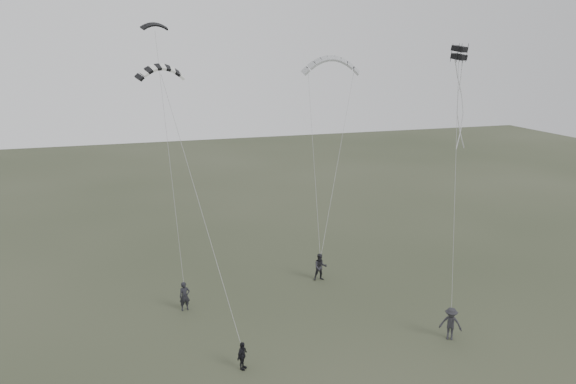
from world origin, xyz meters
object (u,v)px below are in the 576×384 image
object	(u,v)px
flyer_left	(185,296)
flyer_center	(242,356)
kite_pale_large	(331,58)
kite_box	(459,53)
flyer_far	(451,324)
kite_dark_small	(154,24)
kite_striped	(160,67)
flyer_right	(320,267)

from	to	relation	value
flyer_left	flyer_center	xyz separation A→B (m)	(1.87, -7.44, -0.17)
kite_pale_large	kite_box	bearing A→B (deg)	-67.73
flyer_center	kite_pale_large	bearing A→B (deg)	8.63
flyer_center	kite_pale_large	size ratio (longest dim) A/B	0.32
flyer_far	kite_dark_small	distance (m)	25.83
kite_pale_large	kite_box	size ratio (longest dim) A/B	6.18
flyer_far	kite_dark_small	size ratio (longest dim) A/B	1.09
flyer_center	kite_striped	world-z (taller)	kite_striped
flyer_right	kite_dark_small	xyz separation A→B (m)	(-9.83, 5.02, 16.09)
flyer_center	flyer_far	size ratio (longest dim) A/B	0.79
kite_dark_small	kite_striped	bearing A→B (deg)	-106.28
kite_striped	kite_box	world-z (taller)	kite_box
kite_dark_small	kite_box	world-z (taller)	kite_dark_small
flyer_far	kite_pale_large	bearing A→B (deg)	125.39
flyer_left	kite_pale_large	bearing A→B (deg)	30.85
flyer_left	kite_pale_large	size ratio (longest dim) A/B	0.39
flyer_left	kite_dark_small	distance (m)	17.52
flyer_left	kite_dark_small	size ratio (longest dim) A/B	1.05
kite_dark_small	kite_box	size ratio (longest dim) A/B	2.32
kite_striped	kite_box	distance (m)	16.76
flyer_far	kite_dark_small	bearing A→B (deg)	168.85
kite_pale_large	kite_striped	distance (m)	17.65
flyer_right	kite_pale_large	world-z (taller)	kite_pale_large
kite_pale_large	kite_striped	bearing A→B (deg)	-129.45
flyer_right	flyer_far	size ratio (longest dim) A/B	1.02
kite_pale_large	kite_striped	size ratio (longest dim) A/B	1.74
kite_pale_large	kite_box	distance (m)	14.59
flyer_center	kite_box	xyz separation A→B (m)	(13.73, 3.73, 14.56)
flyer_right	kite_striped	xyz separation A→B (m)	(-10.16, -1.46, 13.60)
flyer_center	kite_striped	bearing A→B (deg)	59.50
flyer_far	kite_striped	bearing A→B (deg)	-174.60
flyer_center	kite_pale_large	world-z (taller)	kite_pale_large
kite_pale_large	flyer_far	bearing A→B (deg)	-76.09
kite_box	flyer_far	bearing A→B (deg)	-147.10
flyer_left	kite_box	world-z (taller)	kite_box
flyer_left	kite_dark_small	world-z (taller)	kite_dark_small
kite_striped	kite_box	size ratio (longest dim) A/B	3.55
kite_pale_large	kite_box	world-z (taller)	kite_pale_large
flyer_left	kite_box	xyz separation A→B (m)	(15.60, -3.71, 14.40)
flyer_right	kite_striped	world-z (taller)	kite_striped
flyer_center	kite_dark_small	size ratio (longest dim) A/B	0.85
flyer_right	kite_pale_large	size ratio (longest dim) A/B	0.41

